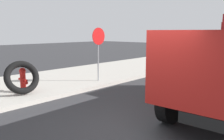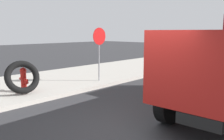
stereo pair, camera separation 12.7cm
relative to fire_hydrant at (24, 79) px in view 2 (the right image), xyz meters
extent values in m
plane|color=#2D2D30|center=(0.04, -5.37, -0.63)|extent=(80.00, 80.00, 0.00)
cube|color=#ADA89E|center=(0.04, 1.13, -0.56)|extent=(36.00, 5.00, 0.15)
cylinder|color=red|center=(0.00, 0.01, -0.12)|extent=(0.21, 0.21, 0.72)
sphere|color=red|center=(0.00, 0.01, 0.30)|extent=(0.24, 0.24, 0.24)
cylinder|color=red|center=(0.00, -0.18, -0.03)|extent=(0.09, 0.16, 0.09)
cylinder|color=red|center=(0.00, 0.19, -0.03)|extent=(0.09, 0.16, 0.09)
cylinder|color=red|center=(0.00, -0.18, -0.12)|extent=(0.11, 0.16, 0.11)
torus|color=black|center=(-0.21, -0.32, 0.13)|extent=(1.35, 0.94, 1.22)
cylinder|color=gray|center=(3.30, -0.66, 0.72)|extent=(0.06, 0.06, 2.39)
cylinder|color=red|center=(3.30, -0.70, 1.53)|extent=(0.76, 0.02, 0.76)
cylinder|color=black|center=(1.20, -5.41, -0.08)|extent=(1.10, 0.31, 1.10)
camera|label=1|loc=(-4.36, -8.34, 1.74)|focal=38.78mm
camera|label=2|loc=(-4.27, -8.44, 1.74)|focal=38.78mm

